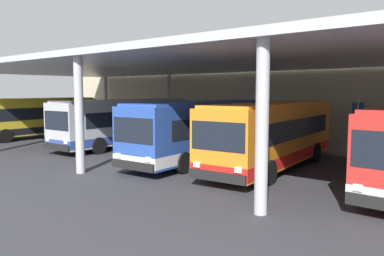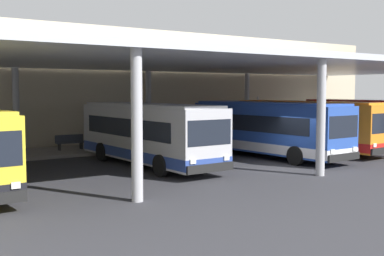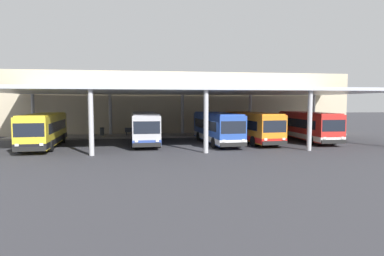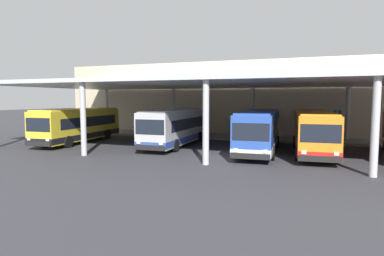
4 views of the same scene
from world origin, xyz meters
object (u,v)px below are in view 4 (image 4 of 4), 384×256
object	(u,v)px
bus_far_bay	(314,132)
bus_second_bay	(176,127)
bus_middle_bay	(259,131)
trash_bin	(161,129)
bus_nearest_bay	(79,125)
banner_sign	(337,122)
bench_waiting	(191,130)

from	to	relation	value
bus_far_bay	bus_second_bay	bearing A→B (deg)	177.91
bus_second_bay	bus_middle_bay	size ratio (longest dim) A/B	0.99
bus_second_bay	trash_bin	world-z (taller)	bus_second_bay
bus_nearest_bay	banner_sign	world-z (taller)	banner_sign
bus_far_bay	banner_sign	distance (m)	7.14
bus_middle_bay	trash_bin	xyz separation A→B (m)	(-12.45, 8.45, -0.98)
bus_nearest_bay	bus_second_bay	xyz separation A→B (m)	(9.41, 1.25, 0.00)
bench_waiting	trash_bin	size ratio (longest dim) A/B	1.84
bus_middle_bay	bus_far_bay	size ratio (longest dim) A/B	1.00
trash_bin	bus_far_bay	bearing A→B (deg)	-25.79
bus_nearest_bay	trash_bin	world-z (taller)	bus_nearest_bay
bus_nearest_bay	bus_far_bay	xyz separation A→B (m)	(20.66, 0.84, 0.00)
bench_waiting	banner_sign	xyz separation A→B (m)	(14.66, -0.88, 1.32)
bus_second_bay	bench_waiting	world-z (taller)	bus_second_bay
banner_sign	bus_far_bay	bearing A→B (deg)	-105.81
trash_bin	banner_sign	bearing A→B (deg)	-3.27
trash_bin	bench_waiting	bearing A→B (deg)	-2.65
bus_middle_bay	banner_sign	bearing A→B (deg)	51.60
bench_waiting	banner_sign	distance (m)	14.75
bus_second_bay	bus_far_bay	world-z (taller)	same
bus_second_bay	bus_far_bay	size ratio (longest dim) A/B	0.99
bench_waiting	trash_bin	xyz separation A→B (m)	(-3.66, 0.17, 0.01)
bench_waiting	banner_sign	bearing A→B (deg)	-3.42
bus_second_bay	bench_waiting	distance (m)	7.54
bus_middle_bay	bench_waiting	xyz separation A→B (m)	(-8.79, 8.29, -0.99)
bus_middle_bay	trash_bin	size ratio (longest dim) A/B	10.88
bus_nearest_bay	bus_middle_bay	world-z (taller)	same
bus_far_bay	bench_waiting	xyz separation A→B (m)	(-12.72, 7.74, -0.99)
bus_middle_bay	trash_bin	world-z (taller)	bus_middle_bay
bus_second_bay	trash_bin	xyz separation A→B (m)	(-5.12, 7.50, -0.98)
bench_waiting	bus_middle_bay	bearing A→B (deg)	-43.30
bus_nearest_bay	bus_middle_bay	bearing A→B (deg)	1.02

